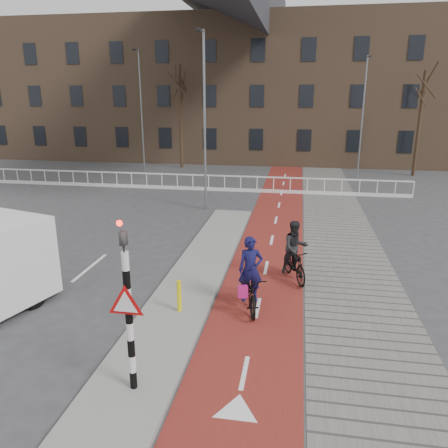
# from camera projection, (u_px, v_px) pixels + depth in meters

# --- Properties ---
(ground) EXTENTS (120.00, 120.00, 0.00)m
(ground) POSITION_uv_depth(u_px,v_px,m) (188.00, 341.00, 10.54)
(ground) COLOR #38383A
(ground) RESTS_ON ground
(bike_lane) EXTENTS (2.50, 60.00, 0.01)m
(bike_lane) POSITION_uv_depth(u_px,v_px,m) (275.00, 226.00, 19.74)
(bike_lane) COLOR maroon
(bike_lane) RESTS_ON ground
(sidewalk) EXTENTS (3.00, 60.00, 0.01)m
(sidewalk) POSITION_uv_depth(u_px,v_px,m) (338.00, 229.00, 19.29)
(sidewalk) COLOR slate
(sidewalk) RESTS_ON ground
(curb_island) EXTENTS (1.80, 16.00, 0.12)m
(curb_island) POSITION_uv_depth(u_px,v_px,m) (197.00, 273.00, 14.41)
(curb_island) COLOR gray
(curb_island) RESTS_ON ground
(traffic_signal) EXTENTS (0.80, 0.80, 3.68)m
(traffic_signal) POSITION_uv_depth(u_px,v_px,m) (128.00, 303.00, 8.16)
(traffic_signal) COLOR black
(traffic_signal) RESTS_ON curb_island
(bollard) EXTENTS (0.12, 0.12, 0.89)m
(bollard) POSITION_uv_depth(u_px,v_px,m) (179.00, 296.00, 11.65)
(bollard) COLOR yellow
(bollard) RESTS_ON curb_island
(cyclist_near) EXTENTS (1.17, 2.11, 2.07)m
(cyclist_near) POSITION_uv_depth(u_px,v_px,m) (250.00, 285.00, 11.98)
(cyclist_near) COLOR black
(cyclist_near) RESTS_ON bike_lane
(cyclist_far) EXTENTS (1.17, 1.88, 1.96)m
(cyclist_far) POSITION_uv_depth(u_px,v_px,m) (295.00, 256.00, 13.80)
(cyclist_far) COLOR black
(cyclist_far) RESTS_ON bike_lane
(railing) EXTENTS (28.00, 0.10, 0.99)m
(railing) POSITION_uv_depth(u_px,v_px,m) (177.00, 185.00, 27.32)
(railing) COLOR silver
(railing) RESTS_ON ground
(townhouse_row) EXTENTS (46.00, 10.00, 15.90)m
(townhouse_row) POSITION_uv_depth(u_px,v_px,m) (242.00, 70.00, 39.02)
(townhouse_row) COLOR #7F6047
(townhouse_row) RESTS_ON ground
(tree_mid) EXTENTS (0.26, 0.26, 7.91)m
(tree_mid) POSITION_uv_depth(u_px,v_px,m) (181.00, 118.00, 34.52)
(tree_mid) COLOR black
(tree_mid) RESTS_ON ground
(tree_right) EXTENTS (0.25, 0.25, 7.32)m
(tree_right) POSITION_uv_depth(u_px,v_px,m) (419.00, 125.00, 31.00)
(tree_right) COLOR black
(tree_right) RESTS_ON ground
(streetlight_near) EXTENTS (0.12, 0.12, 8.62)m
(streetlight_near) POSITION_uv_depth(u_px,v_px,m) (205.00, 124.00, 21.41)
(streetlight_near) COLOR slate
(streetlight_near) RESTS_ON ground
(streetlight_left) EXTENTS (0.12, 0.12, 8.88)m
(streetlight_left) POSITION_uv_depth(u_px,v_px,m) (142.00, 112.00, 32.66)
(streetlight_left) COLOR slate
(streetlight_left) RESTS_ON ground
(streetlight_right) EXTENTS (0.12, 0.12, 8.22)m
(streetlight_right) POSITION_uv_depth(u_px,v_px,m) (362.00, 119.00, 30.00)
(streetlight_right) COLOR slate
(streetlight_right) RESTS_ON ground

